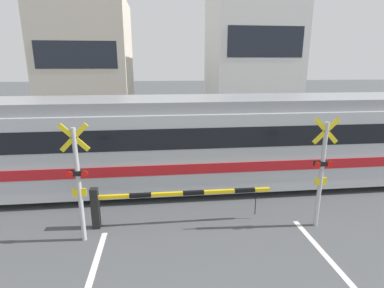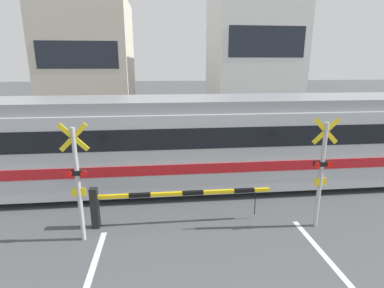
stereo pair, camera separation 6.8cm
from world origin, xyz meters
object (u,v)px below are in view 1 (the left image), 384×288
Objects in this scene: crossing_barrier_far at (217,146)px; pedestrian at (179,131)px; crossing_signal_right at (322,169)px; crossing_barrier_near at (148,200)px; crossing_signal_left at (78,178)px; commuter_train at (255,138)px.

pedestrian reaches higher than crossing_barrier_far.
crossing_signal_right is 1.91× the size of pedestrian.
crossing_signal_left is at bearing -160.60° from crossing_barrier_near.
crossing_signal_right is 8.97m from pedestrian.
pedestrian is at bearing 114.60° from commuter_train.
crossing_barrier_near and crossing_barrier_far have the same top height.
crossing_signal_right is at bearing -74.72° from crossing_barrier_far.
crossing_barrier_near is 1.00× the size of crossing_barrier_far.
crossing_barrier_far is 3.12× the size of pedestrian.
commuter_train reaches higher than pedestrian.
crossing_signal_left is (-4.51, -5.77, 0.90)m from crossing_barrier_far.
crossing_signal_right is (4.51, -0.55, 0.90)m from crossing_barrier_near.
crossing_barrier_far is (-0.83, 2.56, -0.95)m from commuter_train.
crossing_signal_left is at bearing -128.00° from crossing_barrier_far.
commuter_train is 2.86m from crossing_barrier_far.
crossing_barrier_far is at bearing 107.99° from commuter_train.
commuter_train is 4.49× the size of crossing_barrier_far.
commuter_train reaches higher than crossing_barrier_near.
commuter_train reaches higher than crossing_barrier_far.
crossing_signal_right is at bearing 0.00° from crossing_signal_left.
crossing_signal_right is at bearing -69.63° from pedestrian.
crossing_barrier_far is at bearing 105.28° from crossing_signal_right.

